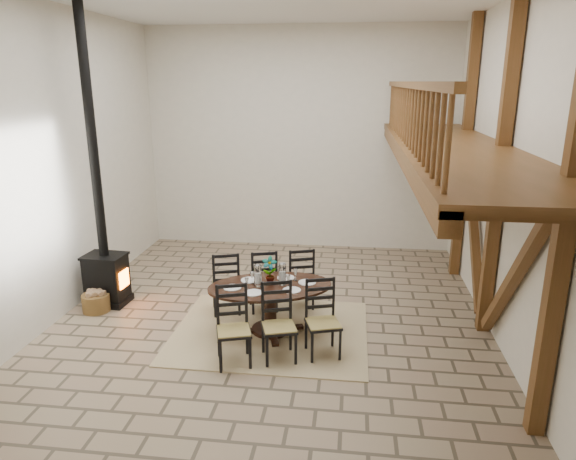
# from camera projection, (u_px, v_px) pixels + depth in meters

# --- Properties ---
(ground) EXTENTS (8.00, 8.00, 0.00)m
(ground) POSITION_uv_depth(u_px,v_px,m) (273.00, 317.00, 8.59)
(ground) COLOR #8B785C
(ground) RESTS_ON ground
(room_shell) EXTENTS (7.02, 8.02, 5.01)m
(room_shell) POSITION_uv_depth(u_px,v_px,m) (350.00, 136.00, 7.61)
(room_shell) COLOR beige
(room_shell) RESTS_ON ground
(rug) EXTENTS (3.00, 2.50, 0.02)m
(rug) POSITION_uv_depth(u_px,v_px,m) (271.00, 331.00, 8.08)
(rug) COLOR #C7B780
(rug) RESTS_ON ground
(dining_table) EXTENTS (2.28, 2.55, 1.23)m
(dining_table) POSITION_uv_depth(u_px,v_px,m) (270.00, 308.00, 7.96)
(dining_table) COLOR black
(dining_table) RESTS_ON ground
(wood_stove) EXTENTS (0.73, 0.58, 5.00)m
(wood_stove) POSITION_uv_depth(u_px,v_px,m) (103.00, 243.00, 8.83)
(wood_stove) COLOR black
(wood_stove) RESTS_ON ground
(log_basket) EXTENTS (0.46, 0.46, 0.38)m
(log_basket) POSITION_uv_depth(u_px,v_px,m) (96.00, 302.00, 8.78)
(log_basket) COLOR brown
(log_basket) RESTS_ON ground
(log_stack) EXTENTS (0.32, 0.33, 0.29)m
(log_stack) POSITION_uv_depth(u_px,v_px,m) (95.00, 300.00, 8.90)
(log_stack) COLOR tan
(log_stack) RESTS_ON ground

